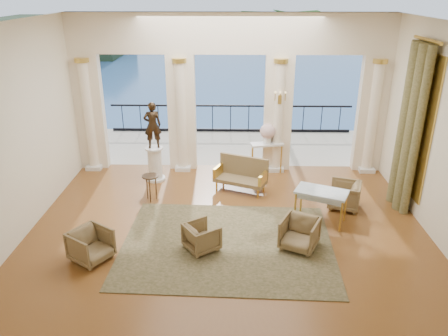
{
  "coord_description": "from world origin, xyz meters",
  "views": [
    {
      "loc": [
        0.11,
        -8.49,
        5.16
      ],
      "look_at": [
        -0.1,
        0.6,
        1.34
      ],
      "focal_mm": 35.0,
      "sensor_mm": 36.0,
      "label": 1
    }
  ],
  "objects_px": {
    "armchair_c": "(344,194)",
    "game_table": "(322,194)",
    "armchair_d": "(202,236)",
    "statue": "(152,125)",
    "armchair_b": "(300,232)",
    "side_table": "(150,179)",
    "console_table": "(267,148)",
    "pedestal": "(155,164)",
    "armchair_a": "(91,244)",
    "settee": "(242,174)"
  },
  "relations": [
    {
      "from": "armchair_c",
      "to": "statue",
      "type": "relative_size",
      "value": 0.58
    },
    {
      "from": "armchair_b",
      "to": "armchair_c",
      "type": "bearing_deg",
      "value": 79.1
    },
    {
      "from": "game_table",
      "to": "statue",
      "type": "distance_m",
      "value": 4.92
    },
    {
      "from": "pedestal",
      "to": "statue",
      "type": "relative_size",
      "value": 0.76
    },
    {
      "from": "console_table",
      "to": "pedestal",
      "type": "bearing_deg",
      "value": 179.83
    },
    {
      "from": "armchair_b",
      "to": "armchair_c",
      "type": "height_order",
      "value": "armchair_c"
    },
    {
      "from": "armchair_b",
      "to": "settee",
      "type": "bearing_deg",
      "value": 138.22
    },
    {
      "from": "armchair_a",
      "to": "settee",
      "type": "xyz_separation_m",
      "value": [
        3.08,
        3.36,
        0.09
      ]
    },
    {
      "from": "settee",
      "to": "console_table",
      "type": "height_order",
      "value": "settee"
    },
    {
      "from": "console_table",
      "to": "armchair_a",
      "type": "bearing_deg",
      "value": -141.64
    },
    {
      "from": "armchair_c",
      "to": "armchair_d",
      "type": "height_order",
      "value": "armchair_c"
    },
    {
      "from": "armchair_a",
      "to": "statue",
      "type": "xyz_separation_m",
      "value": [
        0.64,
        3.96,
        1.27
      ]
    },
    {
      "from": "armchair_c",
      "to": "game_table",
      "type": "height_order",
      "value": "game_table"
    },
    {
      "from": "armchair_c",
      "to": "armchair_d",
      "type": "bearing_deg",
      "value": -41.54
    },
    {
      "from": "armchair_c",
      "to": "console_table",
      "type": "height_order",
      "value": "console_table"
    },
    {
      "from": "armchair_b",
      "to": "statue",
      "type": "distance_m",
      "value": 5.14
    },
    {
      "from": "settee",
      "to": "console_table",
      "type": "bearing_deg",
      "value": 81.79
    },
    {
      "from": "pedestal",
      "to": "console_table",
      "type": "bearing_deg",
      "value": 11.83
    },
    {
      "from": "armchair_a",
      "to": "console_table",
      "type": "bearing_deg",
      "value": -5.96
    },
    {
      "from": "console_table",
      "to": "side_table",
      "type": "relative_size",
      "value": 1.45
    },
    {
      "from": "game_table",
      "to": "console_table",
      "type": "relative_size",
      "value": 1.32
    },
    {
      "from": "pedestal",
      "to": "armchair_b",
      "type": "bearing_deg",
      "value": -43.37
    },
    {
      "from": "settee",
      "to": "side_table",
      "type": "relative_size",
      "value": 2.18
    },
    {
      "from": "armchair_b",
      "to": "pedestal",
      "type": "distance_m",
      "value": 4.98
    },
    {
      "from": "settee",
      "to": "game_table",
      "type": "xyz_separation_m",
      "value": [
        1.82,
        -1.7,
        0.26
      ]
    },
    {
      "from": "settee",
      "to": "side_table",
      "type": "distance_m",
      "value": 2.44
    },
    {
      "from": "settee",
      "to": "statue",
      "type": "bearing_deg",
      "value": -171.02
    },
    {
      "from": "armchair_a",
      "to": "statue",
      "type": "height_order",
      "value": "statue"
    },
    {
      "from": "game_table",
      "to": "side_table",
      "type": "relative_size",
      "value": 1.91
    },
    {
      "from": "pedestal",
      "to": "armchair_c",
      "type": "bearing_deg",
      "value": -17.64
    },
    {
      "from": "armchair_b",
      "to": "game_table",
      "type": "relative_size",
      "value": 0.56
    },
    {
      "from": "armchair_c",
      "to": "statue",
      "type": "xyz_separation_m",
      "value": [
        -4.98,
        1.58,
        1.26
      ]
    },
    {
      "from": "armchair_d",
      "to": "settee",
      "type": "xyz_separation_m",
      "value": [
        0.87,
        2.94,
        0.13
      ]
    },
    {
      "from": "armchair_d",
      "to": "game_table",
      "type": "relative_size",
      "value": 0.49
    },
    {
      "from": "armchair_b",
      "to": "armchair_d",
      "type": "bearing_deg",
      "value": -151.37
    },
    {
      "from": "armchair_c",
      "to": "pedestal",
      "type": "xyz_separation_m",
      "value": [
        -4.98,
        1.58,
        0.1
      ]
    },
    {
      "from": "armchair_a",
      "to": "armchair_d",
      "type": "height_order",
      "value": "armchair_a"
    },
    {
      "from": "armchair_c",
      "to": "console_table",
      "type": "xyz_separation_m",
      "value": [
        -1.78,
        2.25,
        0.37
      ]
    },
    {
      "from": "armchair_d",
      "to": "statue",
      "type": "relative_size",
      "value": 0.5
    },
    {
      "from": "armchair_c",
      "to": "game_table",
      "type": "xyz_separation_m",
      "value": [
        -0.72,
        -0.71,
        0.34
      ]
    },
    {
      "from": "armchair_b",
      "to": "settee",
      "type": "distance_m",
      "value": 3.06
    },
    {
      "from": "game_table",
      "to": "side_table",
      "type": "bearing_deg",
      "value": -170.09
    },
    {
      "from": "console_table",
      "to": "side_table",
      "type": "bearing_deg",
      "value": -159.9
    },
    {
      "from": "armchair_d",
      "to": "game_table",
      "type": "bearing_deg",
      "value": -100.05
    },
    {
      "from": "armchair_d",
      "to": "statue",
      "type": "bearing_deg",
      "value": -10.84
    },
    {
      "from": "armchair_b",
      "to": "statue",
      "type": "xyz_separation_m",
      "value": [
        -3.62,
        3.42,
        1.26
      ]
    },
    {
      "from": "armchair_a",
      "to": "armchair_b",
      "type": "bearing_deg",
      "value": -49.12
    },
    {
      "from": "armchair_a",
      "to": "armchair_b",
      "type": "distance_m",
      "value": 4.29
    },
    {
      "from": "armchair_b",
      "to": "side_table",
      "type": "relative_size",
      "value": 1.08
    },
    {
      "from": "armchair_a",
      "to": "game_table",
      "type": "bearing_deg",
      "value": -37.5
    }
  ]
}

